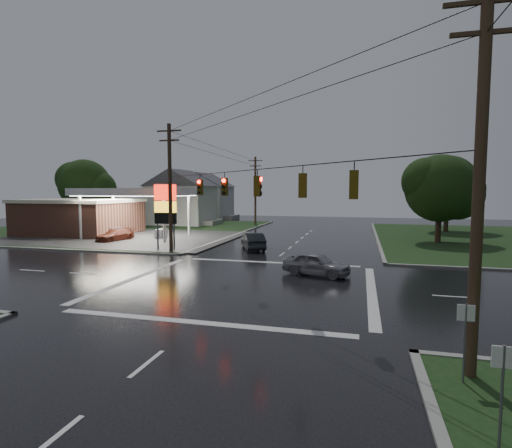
% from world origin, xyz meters
% --- Properties ---
extents(ground, '(120.00, 120.00, 0.00)m').
position_xyz_m(ground, '(0.00, 0.00, 0.00)').
color(ground, black).
rests_on(ground, ground).
extents(grass_nw, '(36.00, 36.00, 0.08)m').
position_xyz_m(grass_nw, '(-26.00, 26.00, 0.04)').
color(grass_nw, black).
rests_on(grass_nw, ground).
extents(gas_station, '(26.20, 18.00, 5.60)m').
position_xyz_m(gas_station, '(-25.68, 19.70, 2.55)').
color(gas_station, '#2D2D2D').
rests_on(gas_station, ground).
extents(pylon_sign, '(2.00, 0.35, 6.00)m').
position_xyz_m(pylon_sign, '(-10.50, 10.50, 4.01)').
color(pylon_sign, '#59595E').
rests_on(pylon_sign, ground).
extents(utility_pole_nw, '(2.20, 0.32, 11.00)m').
position_xyz_m(utility_pole_nw, '(-9.50, 9.50, 5.72)').
color(utility_pole_nw, '#382619').
rests_on(utility_pole_nw, ground).
extents(utility_pole_se, '(2.20, 0.32, 11.00)m').
position_xyz_m(utility_pole_se, '(9.50, -9.50, 5.72)').
color(utility_pole_se, '#382619').
rests_on(utility_pole_se, ground).
extents(utility_pole_n, '(2.20, 0.32, 10.50)m').
position_xyz_m(utility_pole_n, '(-9.50, 38.00, 5.47)').
color(utility_pole_n, '#382619').
rests_on(utility_pole_n, ground).
extents(traffic_signals, '(26.87, 26.87, 1.47)m').
position_xyz_m(traffic_signals, '(0.02, -0.02, 6.48)').
color(traffic_signals, black).
rests_on(traffic_signals, ground).
extents(house_near, '(11.05, 8.48, 8.60)m').
position_xyz_m(house_near, '(-20.95, 36.00, 4.41)').
color(house_near, silver).
rests_on(house_near, ground).
extents(house_far, '(11.05, 8.48, 8.60)m').
position_xyz_m(house_far, '(-21.95, 48.00, 4.41)').
color(house_far, silver).
rests_on(house_far, ground).
extents(tree_nw_behind, '(8.93, 7.60, 10.00)m').
position_xyz_m(tree_nw_behind, '(-33.84, 29.99, 6.18)').
color(tree_nw_behind, black).
rests_on(tree_nw_behind, ground).
extents(tree_ne_near, '(7.99, 6.80, 8.98)m').
position_xyz_m(tree_ne_near, '(14.14, 21.99, 5.56)').
color(tree_ne_near, black).
rests_on(tree_ne_near, ground).
extents(tree_ne_far, '(8.46, 7.20, 9.80)m').
position_xyz_m(tree_ne_far, '(17.15, 33.99, 6.18)').
color(tree_ne_far, black).
rests_on(tree_ne_far, ground).
extents(car_north, '(3.42, 4.91, 1.53)m').
position_xyz_m(car_north, '(-3.09, 12.99, 0.77)').
color(car_north, black).
rests_on(car_north, ground).
extents(car_crossing, '(4.61, 2.87, 1.47)m').
position_xyz_m(car_crossing, '(3.70, 3.38, 0.73)').
color(car_crossing, gray).
rests_on(car_crossing, ground).
extents(car_pump, '(2.76, 4.71, 1.28)m').
position_xyz_m(car_pump, '(-18.81, 15.04, 0.64)').
color(car_pump, '#541F13').
rests_on(car_pump, ground).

